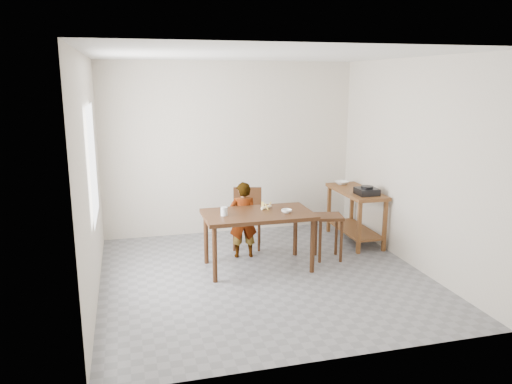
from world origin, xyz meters
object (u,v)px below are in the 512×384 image
object	(u,v)px
dining_table	(258,240)
prep_counter	(355,216)
stool	(328,237)
dining_chair	(247,219)
child	(243,220)

from	to	relation	value
dining_table	prep_counter	xyz separation A→B (m)	(1.72, 0.70, 0.03)
stool	dining_chair	bearing A→B (deg)	141.77
prep_counter	stool	xyz separation A→B (m)	(-0.70, -0.62, -0.09)
dining_table	child	distance (m)	0.49
prep_counter	child	size ratio (longest dim) A/B	1.13
child	dining_chair	distance (m)	0.43
dining_table	prep_counter	distance (m)	1.86
child	stool	bearing A→B (deg)	167.45
dining_table	dining_chair	size ratio (longest dim) A/B	1.62
dining_table	dining_chair	distance (m)	0.85
child	dining_chair	world-z (taller)	child
stool	prep_counter	bearing A→B (deg)	41.55
dining_table	stool	bearing A→B (deg)	4.63
dining_chair	child	bearing A→B (deg)	-95.08
dining_chair	stool	distance (m)	1.23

